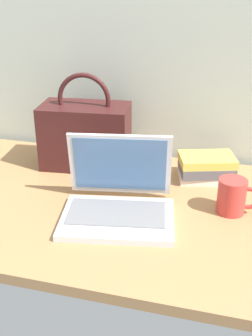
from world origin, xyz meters
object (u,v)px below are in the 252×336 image
at_px(book_stack, 206,167).
at_px(laptop, 118,199).
at_px(handbag, 86,134).
at_px(coffee_mug, 233,196).

bearing_deg(book_stack, laptop, -127.79).
relative_size(laptop, handbag, 1.05).
bearing_deg(handbag, laptop, -55.57).
bearing_deg(coffee_mug, handbag, 159.02).
bearing_deg(handbag, book_stack, -0.23).
height_order(coffee_mug, handbag, handbag).
xyz_separation_m(laptop, handbag, (-0.20, 0.29, 0.07)).
distance_m(laptop, book_stack, 0.36).
relative_size(handbag, book_stack, 1.62).
distance_m(coffee_mug, handbag, 0.55).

